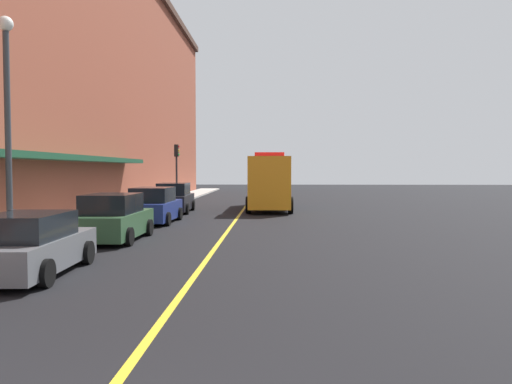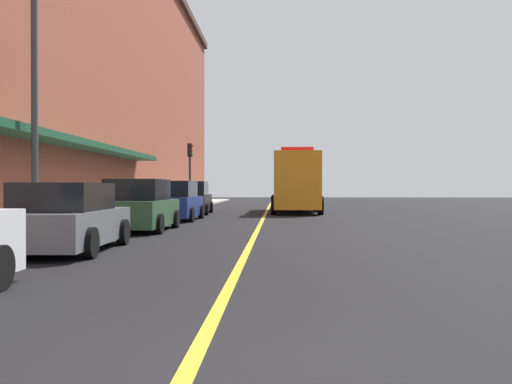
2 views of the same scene
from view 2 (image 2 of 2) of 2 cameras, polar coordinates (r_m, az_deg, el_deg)
ground_plane at (r=28.99m, az=0.93°, el=-2.40°), size 112.00×112.00×0.00m
sidewalk_left at (r=29.79m, az=-11.09°, el=-2.19°), size 2.40×70.00×0.15m
lane_center_stripe at (r=28.99m, az=0.93°, el=-2.39°), size 0.16×70.00×0.01m
brick_building_left at (r=31.37m, az=-21.48°, el=13.67°), size 9.58×64.00×17.25m
parked_car_1 at (r=13.05m, az=-19.00°, el=-2.66°), size 2.15×4.43×1.53m
parked_car_2 at (r=18.65m, az=-11.99°, el=-1.51°), size 2.11×4.29×1.71m
parked_car_3 at (r=24.48m, az=-8.44°, el=-1.03°), size 2.18×4.41×1.73m
parked_car_4 at (r=30.25m, az=-6.71°, el=-0.71°), size 2.21×4.70×1.79m
utility_truck at (r=32.41m, az=4.09°, el=0.92°), size 2.78×8.86×3.59m
parking_meter_0 at (r=31.75m, az=-8.67°, el=-0.25°), size 0.14×0.18×1.33m
parking_meter_1 at (r=15.02m, az=-21.45°, el=-1.00°), size 0.14×0.18×1.33m
street_lamp_left at (r=16.44m, az=-22.00°, el=10.81°), size 0.44×0.44×6.94m
traffic_light_near at (r=37.58m, az=-6.86°, el=3.05°), size 0.38×0.36×4.30m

